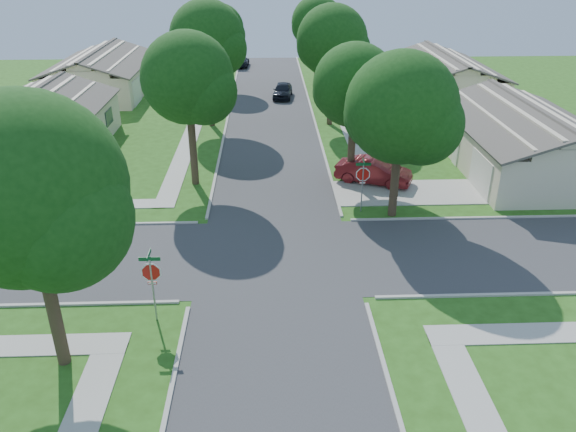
# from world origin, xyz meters

# --- Properties ---
(ground) EXTENTS (100.00, 100.00, 0.00)m
(ground) POSITION_xyz_m (0.00, 0.00, 0.00)
(ground) COLOR #295316
(ground) RESTS_ON ground
(road_ns) EXTENTS (7.00, 100.00, 0.02)m
(road_ns) POSITION_xyz_m (0.00, 0.00, 0.00)
(road_ns) COLOR #333335
(road_ns) RESTS_ON ground
(sidewalk_ne) EXTENTS (1.20, 40.00, 0.04)m
(sidewalk_ne) POSITION_xyz_m (6.10, 26.00, 0.02)
(sidewalk_ne) COLOR #9E9B91
(sidewalk_ne) RESTS_ON ground
(sidewalk_nw) EXTENTS (1.20, 40.00, 0.04)m
(sidewalk_nw) POSITION_xyz_m (-6.10, 26.00, 0.02)
(sidewalk_nw) COLOR #9E9B91
(sidewalk_nw) RESTS_ON ground
(driveway) EXTENTS (8.80, 3.60, 0.05)m
(driveway) POSITION_xyz_m (7.90, 7.10, 0.03)
(driveway) COLOR #9E9B91
(driveway) RESTS_ON ground
(stop_sign_sw) EXTENTS (1.05, 0.80, 2.98)m
(stop_sign_sw) POSITION_xyz_m (-4.70, -4.70, 2.03)
(stop_sign_sw) COLOR gray
(stop_sign_sw) RESTS_ON ground
(stop_sign_ne) EXTENTS (1.05, 0.80, 2.98)m
(stop_sign_ne) POSITION_xyz_m (4.70, 4.70, 2.03)
(stop_sign_ne) COLOR gray
(stop_sign_ne) RESTS_ON ground
(tree_e_near) EXTENTS (4.97, 4.80, 8.28)m
(tree_e_near) POSITION_xyz_m (4.75, 9.01, 5.64)
(tree_e_near) COLOR #38281C
(tree_e_near) RESTS_ON ground
(tree_e_mid) EXTENTS (5.59, 5.40, 9.21)m
(tree_e_mid) POSITION_xyz_m (4.76, 21.01, 6.25)
(tree_e_mid) COLOR #38281C
(tree_e_mid) RESTS_ON ground
(tree_e_far) EXTENTS (5.17, 5.00, 8.72)m
(tree_e_far) POSITION_xyz_m (4.75, 34.01, 5.98)
(tree_e_far) COLOR #38281C
(tree_e_far) RESTS_ON ground
(tree_w_near) EXTENTS (5.38, 5.20, 8.97)m
(tree_w_near) POSITION_xyz_m (-4.64, 9.01, 6.12)
(tree_w_near) COLOR #38281C
(tree_w_near) RESTS_ON ground
(tree_w_mid) EXTENTS (5.80, 5.60, 9.56)m
(tree_w_mid) POSITION_xyz_m (-4.64, 21.01, 6.49)
(tree_w_mid) COLOR #38281C
(tree_w_mid) RESTS_ON ground
(tree_w_far) EXTENTS (4.76, 4.60, 8.04)m
(tree_w_far) POSITION_xyz_m (-4.65, 34.01, 5.51)
(tree_w_far) COLOR #38281C
(tree_w_far) RESTS_ON ground
(tree_sw_corner) EXTENTS (6.21, 6.00, 9.55)m
(tree_sw_corner) POSITION_xyz_m (-7.44, -6.99, 6.26)
(tree_sw_corner) COLOR #38281C
(tree_sw_corner) RESTS_ON ground
(tree_ne_corner) EXTENTS (5.80, 5.60, 8.66)m
(tree_ne_corner) POSITION_xyz_m (6.36, 4.21, 5.59)
(tree_ne_corner) COLOR #38281C
(tree_ne_corner) RESTS_ON ground
(house_ne_near) EXTENTS (8.42, 13.60, 4.23)m
(house_ne_near) POSITION_xyz_m (15.99, 11.00, 1.52)
(house_ne_near) COLOR beige
(house_ne_near) RESTS_ON ground
(house_ne_far) EXTENTS (8.42, 13.60, 4.23)m
(house_ne_far) POSITION_xyz_m (15.99, 29.00, 1.52)
(house_ne_far) COLOR beige
(house_ne_far) RESTS_ON ground
(house_nw_near) EXTENTS (8.42, 13.60, 4.23)m
(house_nw_near) POSITION_xyz_m (-15.99, 15.00, 1.52)
(house_nw_near) COLOR beige
(house_nw_near) RESTS_ON ground
(house_nw_far) EXTENTS (8.42, 13.60, 4.23)m
(house_nw_far) POSITION_xyz_m (-15.99, 32.00, 1.52)
(house_nw_far) COLOR beige
(house_nw_far) RESTS_ON ground
(car_driveway) EXTENTS (4.79, 3.30, 1.49)m
(car_driveway) POSITION_xyz_m (6.07, 8.70, 0.75)
(car_driveway) COLOR maroon
(car_driveway) RESTS_ON ground
(car_curb_east) EXTENTS (2.13, 4.23, 1.38)m
(car_curb_east) POSITION_xyz_m (1.20, 29.68, 0.69)
(car_curb_east) COLOR black
(car_curb_east) RESTS_ON ground
(car_curb_west) EXTENTS (1.86, 4.14, 1.18)m
(car_curb_west) POSITION_xyz_m (-3.20, 44.69, 0.59)
(car_curb_west) COLOR black
(car_curb_west) RESTS_ON ground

